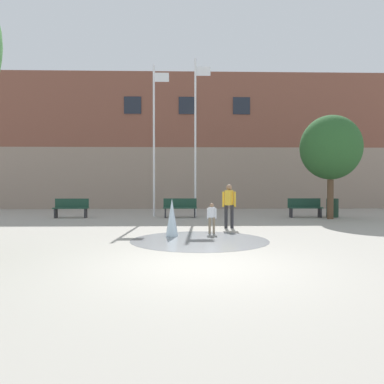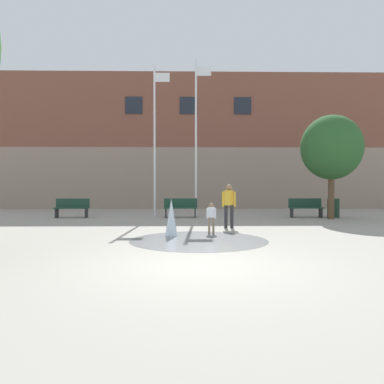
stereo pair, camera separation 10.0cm
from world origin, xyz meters
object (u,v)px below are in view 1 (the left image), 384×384
at_px(park_bench_far_right, 305,207).
at_px(flagpole_right, 196,133).
at_px(teen_by_trashcan, 229,202).
at_px(street_tree_near_building, 331,148).
at_px(park_bench_left_of_flagpoles, 71,208).
at_px(flagpole_left, 155,136).
at_px(child_running, 212,216).
at_px(park_bench_center, 180,207).
at_px(trash_can, 332,208).

height_order(park_bench_far_right, flagpole_right, flagpole_right).
height_order(park_bench_far_right, teen_by_trashcan, teen_by_trashcan).
height_order(teen_by_trashcan, street_tree_near_building, street_tree_near_building).
relative_size(park_bench_left_of_flagpoles, flagpole_left, 0.21).
relative_size(child_running, street_tree_near_building, 0.21).
xyz_separation_m(park_bench_left_of_flagpoles, child_running, (6.23, -5.79, 0.10)).
distance_m(child_running, flagpole_left, 7.76).
distance_m(park_bench_far_right, child_running, 7.61).
bearing_deg(street_tree_near_building, park_bench_far_right, 135.25).
height_order(teen_by_trashcan, flagpole_left, flagpole_left).
bearing_deg(park_bench_far_right, park_bench_center, 179.32).
relative_size(flagpole_left, street_tree_near_building, 1.58).
bearing_deg(flagpole_right, flagpole_left, 180.00).
xyz_separation_m(flagpole_left, trash_can, (8.63, -0.79, -3.55)).
distance_m(flagpole_right, street_tree_near_building, 6.40).
xyz_separation_m(park_bench_far_right, flagpole_right, (-5.23, 0.79, 3.68)).
bearing_deg(park_bench_left_of_flagpoles, teen_by_trashcan, -31.86).
bearing_deg(flagpole_right, teen_by_trashcan, -78.73).
bearing_deg(teen_by_trashcan, trash_can, 157.85).
height_order(flagpole_right, trash_can, flagpole_right).
bearing_deg(park_bench_left_of_flagpoles, child_running, -42.90).
bearing_deg(child_running, flagpole_right, -137.16).
bearing_deg(teen_by_trashcan, child_running, 2.94).
bearing_deg(park_bench_left_of_flagpoles, park_bench_center, 0.54).
xyz_separation_m(park_bench_left_of_flagpoles, park_bench_far_right, (11.19, -0.02, 0.00)).
distance_m(park_bench_far_right, flagpole_right, 6.44).
xyz_separation_m(child_running, flagpole_left, (-2.33, 6.56, 3.42)).
bearing_deg(park_bench_center, trash_can, -0.56).
distance_m(park_bench_left_of_flagpoles, trash_can, 12.53).
xyz_separation_m(park_bench_left_of_flagpoles, flagpole_right, (5.96, 0.77, 3.68)).
bearing_deg(child_running, park_bench_left_of_flagpoles, -92.44).
height_order(park_bench_center, teen_by_trashcan, teen_by_trashcan).
relative_size(park_bench_far_right, trash_can, 1.78).
relative_size(park_bench_left_of_flagpoles, flagpole_right, 0.20).
height_order(park_bench_left_of_flagpoles, child_running, child_running).
bearing_deg(flagpole_left, teen_by_trashcan, -58.95).
xyz_separation_m(teen_by_trashcan, child_running, (-0.74, -1.46, -0.35)).
height_order(park_bench_center, trash_can, park_bench_center).
height_order(park_bench_left_of_flagpoles, teen_by_trashcan, teen_by_trashcan).
relative_size(park_bench_left_of_flagpoles, teen_by_trashcan, 1.01).
relative_size(flagpole_left, flagpole_right, 0.96).
bearing_deg(teen_by_trashcan, flagpole_left, -118.94).
distance_m(park_bench_center, flagpole_right, 3.83).
height_order(park_bench_center, child_running, child_running).
bearing_deg(teen_by_trashcan, park_bench_left_of_flagpoles, -91.85).
relative_size(park_bench_center, street_tree_near_building, 0.34).
bearing_deg(flagpole_right, park_bench_far_right, -8.63).
bearing_deg(park_bench_left_of_flagpoles, park_bench_far_right, -0.12).
relative_size(child_running, trash_can, 1.10).
xyz_separation_m(park_bench_center, park_bench_far_right, (6.02, -0.07, 0.00)).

